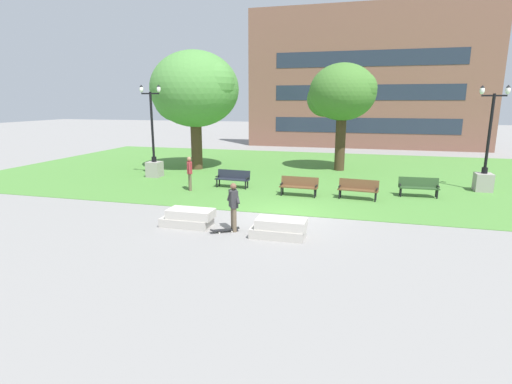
% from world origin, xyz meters
% --- Properties ---
extents(ground_plane, '(140.00, 140.00, 0.00)m').
position_xyz_m(ground_plane, '(0.00, 0.00, 0.00)').
color(ground_plane, gray).
extents(grass_lawn, '(40.00, 20.00, 0.02)m').
position_xyz_m(grass_lawn, '(0.00, 10.00, 0.01)').
color(grass_lawn, '#4C8438').
rests_on(grass_lawn, ground).
extents(concrete_block_center, '(1.90, 0.90, 0.64)m').
position_xyz_m(concrete_block_center, '(-3.10, -2.35, 0.31)').
color(concrete_block_center, '#B2ADA3').
rests_on(concrete_block_center, ground).
extents(concrete_block_left, '(1.84, 0.90, 0.64)m').
position_xyz_m(concrete_block_left, '(0.33, -2.67, 0.31)').
color(concrete_block_left, '#B2ADA3').
rests_on(concrete_block_left, ground).
extents(person_skateboarder, '(0.62, 0.49, 1.71)m').
position_xyz_m(person_skateboarder, '(-1.35, -2.44, 0.97)').
color(person_skateboarder, brown).
rests_on(person_skateboarder, ground).
extents(skateboard, '(0.97, 0.71, 0.14)m').
position_xyz_m(skateboard, '(-1.60, -2.65, 0.09)').
color(skateboard, black).
rests_on(skateboard, ground).
extents(park_bench_near_left, '(1.82, 0.62, 0.90)m').
position_xyz_m(park_bench_near_left, '(0.02, 3.34, 0.54)').
color(park_bench_near_left, brown).
rests_on(park_bench_near_left, grass_lawn).
extents(park_bench_near_right, '(1.83, 0.65, 0.90)m').
position_xyz_m(park_bench_near_right, '(-3.62, 4.33, 0.54)').
color(park_bench_near_right, '#1E232D').
rests_on(park_bench_near_right, grass_lawn).
extents(park_bench_far_left, '(1.82, 0.59, 0.90)m').
position_xyz_m(park_bench_far_left, '(5.49, 4.65, 0.54)').
color(park_bench_far_left, '#284723').
rests_on(park_bench_far_left, grass_lawn).
extents(park_bench_far_right, '(1.85, 0.73, 0.90)m').
position_xyz_m(park_bench_far_right, '(2.75, 3.41, 0.54)').
color(park_bench_far_right, brown).
rests_on(park_bench_far_right, grass_lawn).
extents(lamp_post_left, '(1.32, 0.80, 5.17)m').
position_xyz_m(lamp_post_left, '(8.76, 6.77, 1.06)').
color(lamp_post_left, gray).
rests_on(lamp_post_left, grass_lawn).
extents(lamp_post_center, '(1.32, 0.80, 5.33)m').
position_xyz_m(lamp_post_center, '(-9.09, 5.98, 1.09)').
color(lamp_post_center, gray).
rests_on(lamp_post_center, grass_lawn).
extents(tree_near_right, '(5.92, 5.64, 7.56)m').
position_xyz_m(tree_near_right, '(-7.83, 9.27, 5.10)').
color(tree_near_right, '#4C3823').
rests_on(tree_near_right, grass_lawn).
extents(tree_near_left, '(4.38, 4.17, 6.74)m').
position_xyz_m(tree_near_left, '(1.35, 11.22, 4.89)').
color(tree_near_left, '#42301E').
rests_on(tree_near_left, grass_lawn).
extents(person_bystander_near_lawn, '(0.42, 0.74, 1.71)m').
position_xyz_m(person_bystander_near_lawn, '(-5.49, 3.08, 0.98)').
color(person_bystander_near_lawn, brown).
rests_on(person_bystander_near_lawn, grass_lawn).
extents(building_facade_distant, '(22.45, 1.03, 13.03)m').
position_xyz_m(building_facade_distant, '(2.77, 24.50, 6.51)').
color(building_facade_distant, brown).
rests_on(building_facade_distant, ground).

